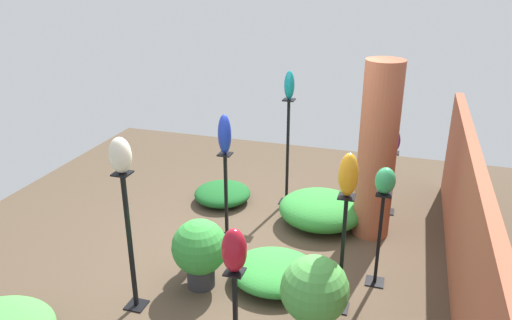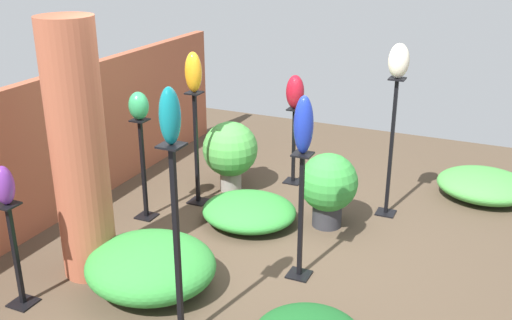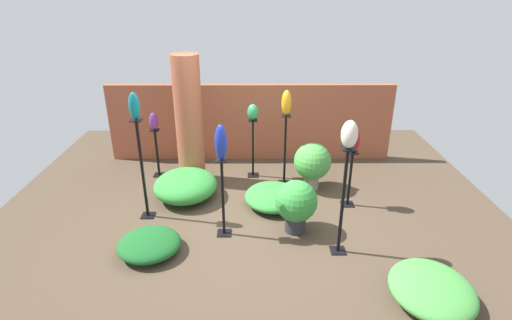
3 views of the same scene
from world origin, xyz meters
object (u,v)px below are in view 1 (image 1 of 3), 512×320
at_px(pedestal_jade, 379,243).
at_px(pedestal_violet, 390,186).
at_px(art_vase_teal, 289,85).
at_px(pedestal_amber, 342,259).
at_px(pedestal_teal, 288,156).
at_px(art_vase_ruby, 234,250).
at_px(potted_plant_mid_left, 200,249).
at_px(brick_pillar, 377,152).
at_px(art_vase_cobalt, 225,134).
at_px(pedestal_ivory, 130,248).
at_px(art_vase_jade, 385,181).
at_px(potted_plant_near_pillar, 314,292).
at_px(art_vase_ivory, 120,155).
at_px(pedestal_cobalt, 226,201).
at_px(art_vase_violet, 394,141).
at_px(art_vase_amber, 348,175).

height_order(pedestal_jade, pedestal_violet, pedestal_jade).
bearing_deg(art_vase_teal, pedestal_amber, 26.69).
distance_m(pedestal_teal, art_vase_ruby, 3.20).
bearing_deg(pedestal_jade, potted_plant_mid_left, -71.27).
bearing_deg(pedestal_jade, art_vase_teal, -138.93).
distance_m(brick_pillar, pedestal_jade, 1.28).
xyz_separation_m(pedestal_violet, art_vase_cobalt, (1.35, -1.92, 1.00)).
relative_size(pedestal_teal, art_vase_cobalt, 3.18).
bearing_deg(pedestal_ivory, art_vase_cobalt, 164.93).
distance_m(art_vase_jade, art_vase_teal, 2.22).
xyz_separation_m(pedestal_amber, potted_plant_near_pillar, (0.46, -0.18, -0.10)).
relative_size(pedestal_jade, art_vase_cobalt, 2.23).
bearing_deg(pedestal_teal, art_vase_ivory, -18.04).
distance_m(art_vase_ivory, potted_plant_mid_left, 1.42).
xyz_separation_m(pedestal_cobalt, art_vase_jade, (0.41, 1.90, 0.70)).
relative_size(pedestal_cobalt, pedestal_ivory, 0.78).
distance_m(art_vase_cobalt, art_vase_violet, 2.37).
height_order(pedestal_violet, potted_plant_near_pillar, pedestal_violet).
bearing_deg(pedestal_amber, art_vase_ruby, -38.14).
height_order(pedestal_ivory, art_vase_cobalt, art_vase_cobalt).
relative_size(art_vase_cobalt, art_vase_violet, 1.56).
distance_m(pedestal_cobalt, pedestal_violet, 2.34).
bearing_deg(pedestal_amber, pedestal_violet, 171.72).
relative_size(brick_pillar, potted_plant_mid_left, 2.88).
distance_m(brick_pillar, potted_plant_mid_left, 2.48).
xyz_separation_m(art_vase_cobalt, art_vase_ivory, (1.56, -0.42, 0.26)).
xyz_separation_m(art_vase_ivory, potted_plant_mid_left, (-0.53, 0.50, -1.22)).
bearing_deg(art_vase_ivory, art_vase_amber, 106.34).
xyz_separation_m(brick_pillar, art_vase_jade, (1.10, 0.16, 0.10)).
relative_size(art_vase_jade, potted_plant_mid_left, 0.36).
bearing_deg(pedestal_cobalt, art_vase_ivory, -15.07).
distance_m(art_vase_ruby, potted_plant_mid_left, 1.36).
distance_m(pedestal_amber, art_vase_violet, 2.39).
bearing_deg(pedestal_teal, art_vase_jade, 41.07).
distance_m(art_vase_ruby, potted_plant_near_pillar, 1.01).
distance_m(art_vase_jade, art_vase_ruby, 1.88).
bearing_deg(art_vase_cobalt, pedestal_jade, 77.75).
height_order(art_vase_jade, potted_plant_mid_left, art_vase_jade).
xyz_separation_m(brick_pillar, art_vase_amber, (1.66, -0.16, 0.36)).
xyz_separation_m(brick_pillar, pedestal_ivory, (2.25, -2.16, -0.44)).
relative_size(pedestal_teal, art_vase_ruby, 3.93).
distance_m(pedestal_teal, art_vase_ivory, 3.06).
bearing_deg(pedestal_teal, brick_pillar, 67.47).
bearing_deg(pedestal_amber, pedestal_cobalt, -121.55).
xyz_separation_m(pedestal_jade, art_vase_violet, (-1.76, 0.02, 0.57)).
distance_m(art_vase_cobalt, potted_plant_mid_left, 1.40).
bearing_deg(art_vase_teal, pedestal_cobalt, -21.71).
bearing_deg(art_vase_violet, pedestal_cobalt, -54.91).
xyz_separation_m(art_vase_ruby, art_vase_ivory, (-0.39, -1.23, 0.54)).
bearing_deg(art_vase_teal, art_vase_jade, 41.07).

